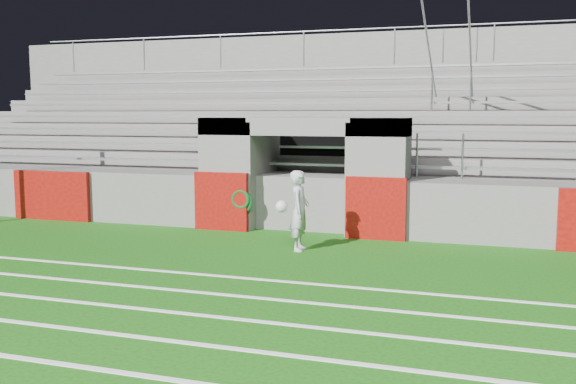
% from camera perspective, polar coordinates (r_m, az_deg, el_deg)
% --- Properties ---
extents(ground, '(90.00, 90.00, 0.00)m').
position_cam_1_polar(ground, '(11.67, -3.72, -6.35)').
color(ground, '#144E0D').
rests_on(ground, ground).
extents(field_markings, '(28.00, 8.09, 0.01)m').
position_cam_1_polar(field_markings, '(7.47, -18.65, -14.40)').
color(field_markings, white).
rests_on(field_markings, ground).
extents(stadium_structure, '(26.00, 8.48, 5.42)m').
position_cam_1_polar(stadium_structure, '(19.02, 5.25, 3.33)').
color(stadium_structure, '#5B5956').
rests_on(stadium_structure, ground).
extents(goalkeeper_with_ball, '(0.66, 0.61, 1.59)m').
position_cam_1_polar(goalkeeper_with_ball, '(12.61, 0.99, -1.65)').
color(goalkeeper_with_ball, '#B3B8BD').
rests_on(goalkeeper_with_ball, ground).
extents(hose_coil, '(0.56, 0.15, 0.58)m').
position_cam_1_polar(hose_coil, '(14.69, -4.17, -0.81)').
color(hose_coil, '#0C401A').
rests_on(hose_coil, ground).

